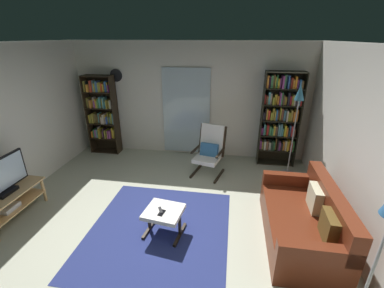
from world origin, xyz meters
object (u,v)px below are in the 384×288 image
Objects in this scene: tv_remote at (161,210)px; tv_stand at (8,202)px; bookshelf_near_tv at (102,112)px; cell_phone at (162,213)px; floor_lamp_by_shelf at (298,104)px; wall_clock at (116,75)px; lounge_armchair at (210,149)px; bookshelf_near_sofa at (280,117)px; television at (1,178)px; leather_sofa at (304,221)px; ottoman at (164,214)px.

tv_stand is at bearing 153.70° from tv_remote.
bookshelf_near_tv is 3.51m from cell_phone.
cell_phone is at bearing -133.51° from floor_lamp_by_shelf.
cell_phone is 3.68m from wall_clock.
tv_stand is 1.08× the size of lounge_armchair.
bookshelf_near_sofa is at bearing -2.90° from wall_clock.
bookshelf_near_sofa reaches higher than tv_remote.
television is at bearing 153.39° from tv_remote.
bookshelf_near_tv is 13.37× the size of cell_phone.
tv_stand is at bearing -99.48° from television.
television is at bearing -145.95° from lounge_armchair.
bookshelf_near_sofa is at bearing 26.18° from tv_remote.
leather_sofa is 1.69× the size of lounge_armchair.
tv_remote is (2.43, 0.04, -0.32)m from television.
leather_sofa is (0.07, -2.42, -0.79)m from bookshelf_near_sofa.
ottoman is (-1.96, -0.19, 0.03)m from leather_sofa.
floor_lamp_by_shelf reaches higher than leather_sofa.
bookshelf_near_sofa is at bearing 91.61° from leather_sofa.
tv_stand is at bearing -176.63° from leather_sofa.
bookshelf_near_sofa reaches higher than television.
cell_phone is 0.48× the size of wall_clock.
bookshelf_near_tv is at bearing 101.62° from tv_remote.
tv_stand is at bearing -103.11° from wall_clock.
tv_stand is 7.86× the size of cell_phone.
tv_remote is 0.08× the size of floor_lamp_by_shelf.
television is at bearing -96.11° from bookshelf_near_tv.
tv_stand is 0.54× the size of bookshelf_near_sofa.
television is 2.48m from cell_phone.
bookshelf_near_tv is 3.21× the size of ottoman.
television is (0.00, 0.01, 0.42)m from tv_stand.
tv_remote is 0.06m from cell_phone.
bookshelf_near_tv is 0.94m from wall_clock.
ottoman is 2.01× the size of wall_clock.
bookshelf_near_tv is 4.35m from floor_lamp_by_shelf.
ottoman is at bearing -57.20° from wall_clock.
television reaches higher than tv_stand.
lounge_armchair is at bearing -20.91° from wall_clock.
cell_phone is (-0.01, -0.07, 0.07)m from ottoman.
bookshelf_near_sofa is at bearing 31.56° from tv_stand.
lounge_armchair is at bearing 47.83° from tv_remote.
lounge_armchair is (-1.49, 1.74, 0.23)m from leather_sofa.
television is 2.45m from tv_remote.
lounge_armchair reaches higher than tv_remote.
bookshelf_near_sofa reaches higher than leather_sofa.
floor_lamp_by_shelf is (0.15, 1.98, 1.19)m from leather_sofa.
tv_stand is 7.64× the size of tv_remote.
television is 6.55× the size of cell_phone.
tv_remote is at bearing 1.22° from tv_stand.
television is 0.49× the size of bookshelf_near_tv.
tv_stand is 3.80× the size of wall_clock.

